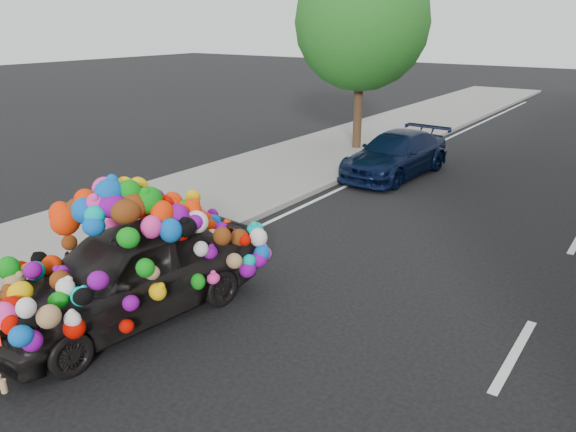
% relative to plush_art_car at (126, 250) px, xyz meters
% --- Properties ---
extents(ground, '(100.00, 100.00, 0.00)m').
position_rel_plush_art_car_xyz_m(ground, '(1.26, 2.13, -1.03)').
color(ground, black).
rests_on(ground, ground).
extents(sidewalk, '(4.00, 60.00, 0.12)m').
position_rel_plush_art_car_xyz_m(sidewalk, '(-3.04, 2.13, -0.97)').
color(sidewalk, gray).
rests_on(sidewalk, ground).
extents(kerb, '(0.15, 60.00, 0.13)m').
position_rel_plush_art_car_xyz_m(kerb, '(-1.09, 2.13, -0.97)').
color(kerb, gray).
rests_on(kerb, ground).
extents(lane_markings, '(6.00, 50.00, 0.01)m').
position_rel_plush_art_car_xyz_m(lane_markings, '(4.86, 2.13, -1.03)').
color(lane_markings, silver).
rests_on(lane_markings, ground).
extents(tree_near_sidewalk, '(4.20, 4.20, 6.13)m').
position_rel_plush_art_car_xyz_m(tree_near_sidewalk, '(-2.54, 11.63, 2.99)').
color(tree_near_sidewalk, '#332114').
rests_on(tree_near_sidewalk, ground).
extents(plush_art_car, '(2.52, 4.47, 2.03)m').
position_rel_plush_art_car_xyz_m(plush_art_car, '(0.00, 0.00, 0.00)').
color(plush_art_car, black).
rests_on(plush_art_car, ground).
extents(navy_sedan, '(1.94, 4.17, 1.18)m').
position_rel_plush_art_car_xyz_m(navy_sedan, '(-0.18, 9.47, -0.44)').
color(navy_sedan, black).
rests_on(navy_sedan, ground).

